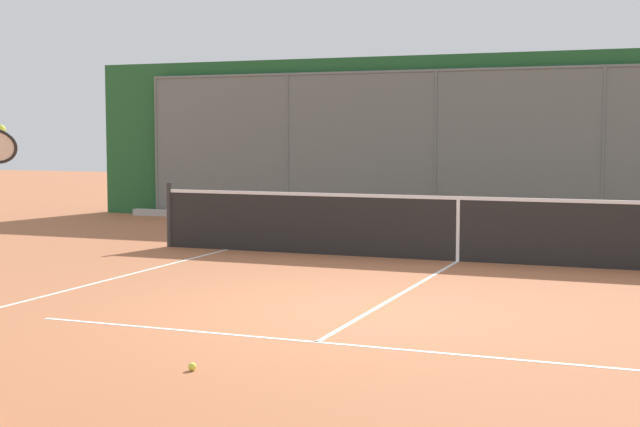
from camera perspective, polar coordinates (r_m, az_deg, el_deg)
ground_plane at (r=9.70m, az=3.04°, el=-6.16°), size 60.00×60.00×0.00m
court_line_markings at (r=8.14m, az=-0.75°, el=-8.29°), size 7.65×10.37×0.01m
fence_backdrop at (r=19.25m, az=12.42°, el=4.43°), size 19.46×1.37×3.50m
tennis_net at (r=13.64m, az=8.57°, el=-0.89°), size 9.83×0.09×1.07m
tennis_ball_near_baseline at (r=7.42m, az=-7.94°, el=-9.40°), size 0.07×0.07×0.07m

